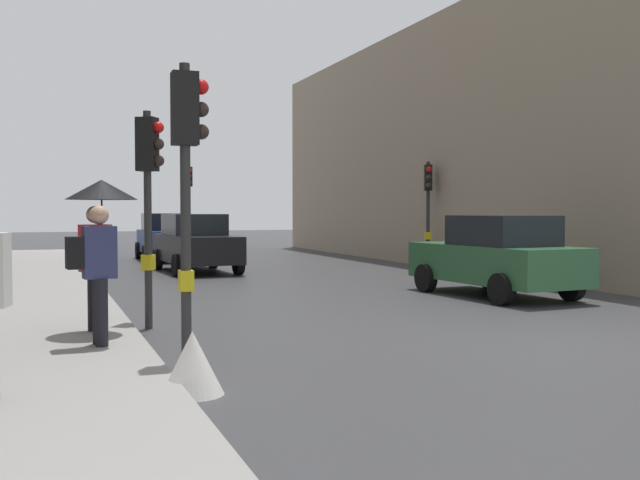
% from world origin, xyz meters
% --- Properties ---
extents(ground_plane, '(120.00, 120.00, 0.00)m').
position_xyz_m(ground_plane, '(0.00, 0.00, 0.00)').
color(ground_plane, '#38383A').
extents(sidewalk_kerb, '(3.23, 40.00, 0.16)m').
position_xyz_m(sidewalk_kerb, '(-6.99, 6.00, 0.08)').
color(sidewalk_kerb, gray).
rests_on(sidewalk_kerb, ground).
extents(building_facade_right, '(12.00, 24.72, 8.26)m').
position_xyz_m(building_facade_right, '(11.38, 15.24, 4.13)').
color(building_facade_right, gray).
rests_on(building_facade_right, ground).
extents(traffic_light_mid_street, '(0.33, 0.45, 3.45)m').
position_xyz_m(traffic_light_mid_street, '(5.07, 12.80, 2.38)').
color(traffic_light_mid_street, '#2D2D2D').
rests_on(traffic_light_mid_street, ground).
extents(traffic_light_near_right, '(0.44, 0.38, 3.42)m').
position_xyz_m(traffic_light_near_right, '(-5.06, 3.38, 2.36)').
color(traffic_light_near_right, '#2D2D2D').
rests_on(traffic_light_near_right, ground).
extents(traffic_light_far_median, '(0.25, 0.43, 3.84)m').
position_xyz_m(traffic_light_far_median, '(-0.67, 23.51, 2.65)').
color(traffic_light_far_median, '#2D2D2D').
rests_on(traffic_light_far_median, ground).
extents(traffic_light_near_left, '(0.43, 0.25, 3.56)m').
position_xyz_m(traffic_light_near_left, '(-5.06, 0.12, 2.46)').
color(traffic_light_near_left, '#2D2D2D').
rests_on(traffic_light_near_left, ground).
extents(car_dark_suv, '(2.22, 4.30, 1.76)m').
position_xyz_m(car_dark_suv, '(-2.26, 13.96, 0.88)').
color(car_dark_suv, black).
rests_on(car_dark_suv, ground).
extents(car_blue_van, '(2.11, 4.25, 1.76)m').
position_xyz_m(car_blue_van, '(-2.28, 19.61, 0.88)').
color(car_blue_van, navy).
rests_on(car_blue_van, ground).
extents(car_green_estate, '(2.28, 4.33, 1.76)m').
position_xyz_m(car_green_estate, '(2.60, 5.22, 0.88)').
color(car_green_estate, '#2D6038').
rests_on(car_green_estate, ground).
extents(pedestrian_with_umbrella, '(1.00, 1.00, 2.14)m').
position_xyz_m(pedestrian_with_umbrella, '(-5.88, 2.36, 1.84)').
color(pedestrian_with_umbrella, black).
rests_on(pedestrian_with_umbrella, sidewalk_kerb).
extents(pedestrian_with_grey_backpack, '(0.62, 0.36, 1.77)m').
position_xyz_m(pedestrian_with_grey_backpack, '(-6.01, 1.23, 1.16)').
color(pedestrian_with_grey_backpack, black).
rests_on(pedestrian_with_grey_backpack, sidewalk_kerb).
extents(warning_sign_triangle, '(0.64, 0.64, 0.65)m').
position_xyz_m(warning_sign_triangle, '(-5.24, -1.06, 0.33)').
color(warning_sign_triangle, silver).
rests_on(warning_sign_triangle, ground).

